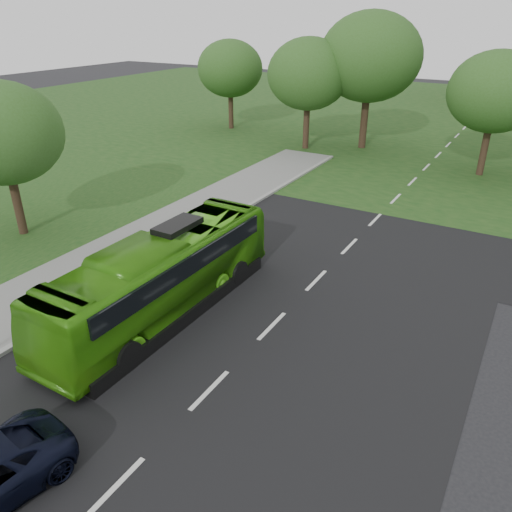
# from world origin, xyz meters

# --- Properties ---
(ground) EXTENTS (160.00, 160.00, 0.00)m
(ground) POSITION_xyz_m (0.00, 0.00, 0.00)
(ground) COLOR black
(ground) RESTS_ON ground
(street_surfaces) EXTENTS (120.00, 120.00, 0.15)m
(street_surfaces) POSITION_xyz_m (-0.38, 22.75, 0.03)
(street_surfaces) COLOR black
(street_surfaces) RESTS_ON ground
(tree_park_a) EXTENTS (6.55, 6.55, 8.71)m
(tree_park_a) POSITION_xyz_m (-10.22, 26.70, 5.91)
(tree_park_a) COLOR black
(tree_park_a) RESTS_ON ground
(tree_park_b) EXTENTS (8.08, 8.08, 10.59)m
(tree_park_b) POSITION_xyz_m (-6.17, 29.30, 7.14)
(tree_park_b) COLOR black
(tree_park_b) RESTS_ON ground
(tree_park_c) EXTENTS (6.24, 6.24, 8.29)m
(tree_park_c) POSITION_xyz_m (3.67, 26.00, 5.62)
(tree_park_c) COLOR black
(tree_park_c) RESTS_ON ground
(tree_park_f) EXTENTS (6.11, 6.11, 8.16)m
(tree_park_f) POSITION_xyz_m (-19.89, 30.20, 5.55)
(tree_park_f) COLOR black
(tree_park_f) RESTS_ON ground
(tree_side_near) EXTENTS (5.75, 5.75, 7.64)m
(tree_side_near) POSITION_xyz_m (-15.31, 3.02, 5.18)
(tree_side_near) COLOR black
(tree_side_near) RESTS_ON ground
(bus) EXTENTS (2.68, 11.07, 3.08)m
(bus) POSITION_xyz_m (-4.07, 0.86, 1.54)
(bus) COLOR #419C13
(bus) RESTS_ON ground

